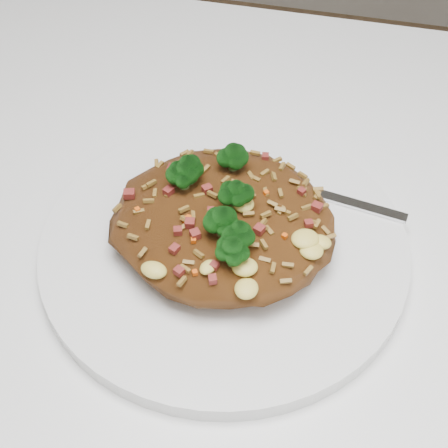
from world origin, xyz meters
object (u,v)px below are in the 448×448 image
at_px(dining_table, 159,367).
at_px(fried_rice, 224,214).
at_px(plate, 224,244).
at_px(fork, 311,192).

height_order(dining_table, fried_rice, fried_rice).
bearing_deg(fried_rice, plate, 70.36).
bearing_deg(fork, plate, -123.60).
bearing_deg(dining_table, plate, 55.50).
relative_size(fried_rice, fork, 0.96).
relative_size(dining_table, plate, 4.55).
height_order(dining_table, plate, plate).
relative_size(dining_table, fried_rice, 7.67).
bearing_deg(fork, dining_table, -119.91).
bearing_deg(plate, dining_table, -124.50).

